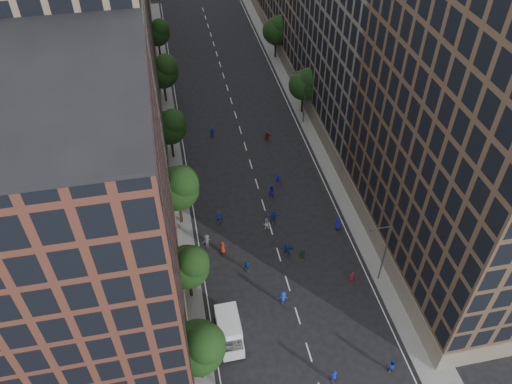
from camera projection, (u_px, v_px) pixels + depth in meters
ground at (246, 148)px, 77.49m from camera, size 240.00×240.00×0.00m
sidewalk_left at (165, 129)px, 81.10m from camera, size 4.00×105.00×0.15m
sidewalk_right at (307, 113)px, 84.63m from camera, size 4.00×105.00×0.15m
bldg_left_a at (92, 236)px, 43.60m from camera, size 14.00×22.00×30.00m
bldg_left_b at (96, 79)px, 59.61m from camera, size 14.00×26.00×34.00m
bldg_left_c at (105, 24)px, 78.27m from camera, size 14.00×20.00×28.00m
bldg_right_a at (475, 131)px, 50.06m from camera, size 14.00×30.00×36.00m
bldg_right_b at (368, 25)px, 72.05m from camera, size 14.00×28.00×33.00m
tree_left_0 at (200, 346)px, 45.71m from camera, size 5.20×5.20×8.83m
tree_left_1 at (189, 266)px, 53.22m from camera, size 4.80×4.80×8.21m
tree_left_2 at (179, 187)px, 61.34m from camera, size 5.60×5.60×9.45m
tree_left_3 at (171, 126)px, 71.84m from camera, size 5.00×5.00×8.58m
tree_left_4 at (163, 71)px, 83.22m from camera, size 5.40×5.40×9.08m
tree_left_5 at (158, 32)px, 95.08m from camera, size 4.80×4.80×8.33m
tree_right_a at (305, 83)px, 81.05m from camera, size 5.00×5.00×8.39m
tree_right_b at (277, 29)px, 95.29m from camera, size 5.20×5.20×8.83m
streetlamp_near at (384, 250)px, 55.28m from camera, size 2.64×0.22×9.06m
streetlamp_far at (304, 96)px, 79.15m from camera, size 2.64×0.22×9.06m
cargo_van at (229, 331)px, 51.98m from camera, size 2.57×5.40×2.86m
skater_1 at (334, 376)px, 48.85m from camera, size 0.73×0.51×1.93m
skater_2 at (391, 365)px, 49.77m from camera, size 1.07×0.96×1.82m
skater_3 at (283, 298)px, 55.70m from camera, size 1.29×0.83×1.89m
skater_4 at (247, 266)px, 59.28m from camera, size 0.98×0.63×1.56m
skater_5 at (287, 249)px, 61.06m from camera, size 1.78×1.03×1.83m
skater_6 at (223, 247)px, 61.27m from camera, size 0.91×0.64×1.76m
skater_7 at (352, 277)px, 57.87m from camera, size 0.67×0.45×1.79m
skater_8 at (266, 224)px, 64.24m from camera, size 0.85×0.67×1.71m
skater_9 at (207, 241)px, 61.98m from camera, size 1.40×1.08×1.91m
skater_10 at (302, 254)px, 60.59m from camera, size 0.94×0.40×1.60m
skater_11 at (273, 217)px, 65.18m from camera, size 1.72×0.82×1.78m
skater_12 at (338, 223)px, 64.22m from camera, size 1.05×0.81×1.91m
skater_13 at (219, 217)px, 65.05m from camera, size 0.83×0.69×1.95m
skater_14 at (271, 192)px, 68.74m from camera, size 1.10×0.99×1.86m
skater_15 at (278, 179)px, 70.78m from camera, size 1.11×0.69×1.65m
skater_16 at (212, 133)px, 79.00m from camera, size 1.14×0.73×1.81m
skater_17 at (267, 137)px, 78.34m from camera, size 1.62×0.84×1.67m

